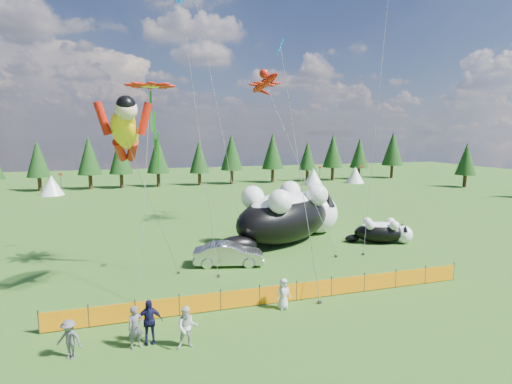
# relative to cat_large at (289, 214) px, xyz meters

# --- Properties ---
(ground) EXTENTS (160.00, 160.00, 0.00)m
(ground) POSITION_rel_cat_large_xyz_m (-4.85, -7.88, -2.20)
(ground) COLOR #0F3D0B
(ground) RESTS_ON ground
(safety_fence) EXTENTS (22.06, 0.06, 1.10)m
(safety_fence) POSITION_rel_cat_large_xyz_m (-4.85, -10.88, -1.70)
(safety_fence) COLOR #262626
(safety_fence) RESTS_ON ground
(tree_line) EXTENTS (90.00, 4.00, 8.00)m
(tree_line) POSITION_rel_cat_large_xyz_m (-4.85, 37.12, 1.80)
(tree_line) COLOR black
(tree_line) RESTS_ON ground
(festival_tents) EXTENTS (50.00, 3.20, 2.80)m
(festival_tents) POSITION_rel_cat_large_xyz_m (6.15, 32.12, -0.80)
(festival_tents) COLOR white
(festival_tents) RESTS_ON ground
(cat_large) EXTENTS (11.83, 8.55, 4.64)m
(cat_large) POSITION_rel_cat_large_xyz_m (0.00, 0.00, 0.00)
(cat_large) COLOR black
(cat_large) RESTS_ON ground
(cat_small) EXTENTS (5.07, 3.18, 1.91)m
(cat_small) POSITION_rel_cat_large_xyz_m (6.98, -2.56, -1.30)
(cat_small) COLOR black
(cat_small) RESTS_ON ground
(car) EXTENTS (4.80, 2.61, 1.50)m
(car) POSITION_rel_cat_large_xyz_m (-5.94, -4.36, -1.45)
(car) COLOR #BCBCC1
(car) RESTS_ON ground
(spectator_a) EXTENTS (0.75, 0.62, 1.76)m
(spectator_a) POSITION_rel_cat_large_xyz_m (-11.84, -13.25, -1.32)
(spectator_a) COLOR #535357
(spectator_a) RESTS_ON ground
(spectator_b) EXTENTS (0.90, 0.59, 1.76)m
(spectator_b) POSITION_rel_cat_large_xyz_m (-9.85, -13.88, -1.33)
(spectator_b) COLOR silver
(spectator_b) RESTS_ON ground
(spectator_c) EXTENTS (1.11, 0.58, 1.88)m
(spectator_c) POSITION_rel_cat_large_xyz_m (-11.31, -13.03, -1.26)
(spectator_c) COLOR #131335
(spectator_c) RESTS_ON ground
(spectator_d) EXTENTS (1.14, 0.92, 1.56)m
(spectator_d) POSITION_rel_cat_large_xyz_m (-14.29, -13.30, -1.42)
(spectator_d) COLOR #535357
(spectator_d) RESTS_ON ground
(spectator_e) EXTENTS (0.79, 0.54, 1.54)m
(spectator_e) POSITION_rel_cat_large_xyz_m (-4.84, -11.58, -1.43)
(spectator_e) COLOR silver
(spectator_e) RESTS_ON ground
(superhero_kite) EXTENTS (4.91, 5.03, 10.93)m
(superhero_kite) POSITION_rel_cat_large_xyz_m (-12.00, -7.70, 6.50)
(superhero_kite) COLOR yellow
(superhero_kite) RESTS_ON ground
(gecko_kite) EXTENTS (4.34, 14.15, 17.12)m
(gecko_kite) POSITION_rel_cat_large_xyz_m (-0.01, 6.18, 10.90)
(gecko_kite) COLOR #B61409
(gecko_kite) RESTS_ON ground
(flower_kite) EXTENTS (3.91, 6.75, 12.24)m
(flower_kite) POSITION_rel_cat_large_xyz_m (-10.53, -4.29, 9.01)
(flower_kite) COLOR #B61409
(flower_kite) RESTS_ON ground
(diamond_kite_a) EXTENTS (2.13, 3.24, 17.54)m
(diamond_kite_a) POSITION_rel_cat_large_xyz_m (-8.49, -3.62, 13.80)
(diamond_kite_a) COLOR blue
(diamond_kite_a) RESTS_ON ground
(diamond_kite_c) EXTENTS (1.53, 3.61, 14.02)m
(diamond_kite_c) POSITION_rel_cat_large_xyz_m (-3.99, -8.72, 10.50)
(diamond_kite_c) COLOR blue
(diamond_kite_c) RESTS_ON ground
(diamond_kite_d) EXTENTS (2.48, 8.30, 21.02)m
(diamond_kite_d) POSITION_rel_cat_large_xyz_m (-6.23, 4.37, 15.99)
(diamond_kite_d) COLOR #0B7F8B
(diamond_kite_d) RESTS_ON ground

